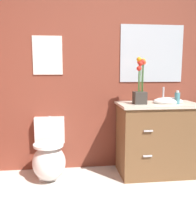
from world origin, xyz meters
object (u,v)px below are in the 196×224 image
wall_mirror (152,54)px  vanity_cabinet (157,138)px  soap_bottle (177,98)px  flower_vase (140,87)px  toilet (49,157)px  wall_poster (48,55)px

wall_mirror → vanity_cabinet: bearing=-89.5°
soap_bottle → flower_vase: bearing=171.0°
toilet → wall_poster: 1.21m
soap_bottle → wall_poster: 1.60m
toilet → vanity_cabinet: (1.29, -0.03, 0.20)m
toilet → wall_mirror: 1.78m
wall_poster → wall_mirror: bearing=0.0°
vanity_cabinet → wall_mirror: wall_mirror is taller
wall_poster → wall_mirror: size_ratio=0.57×
soap_bottle → wall_mirror: bearing=115.9°
toilet → vanity_cabinet: size_ratio=0.66×
vanity_cabinet → wall_mirror: 1.05m
vanity_cabinet → wall_poster: size_ratio=2.30×
flower_vase → soap_bottle: flower_vase is taller
flower_vase → wall_poster: 1.16m
toilet → soap_bottle: bearing=-4.7°
vanity_cabinet → flower_vase: bearing=-173.1°
toilet → flower_vase: flower_vase is taller
toilet → vanity_cabinet: 1.30m
flower_vase → wall_poster: (-1.05, 0.32, 0.36)m
wall_poster → toilet: bearing=-90.0°
vanity_cabinet → wall_mirror: (-0.00, 0.29, 1.01)m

